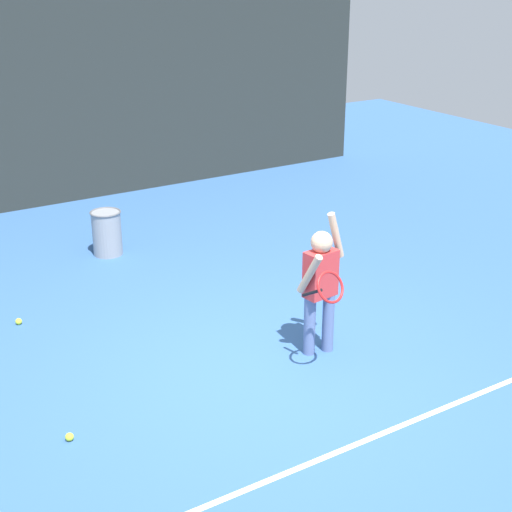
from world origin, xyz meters
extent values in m
plane|color=#335B93|center=(0.00, 0.00, 0.00)|extent=(20.00, 20.00, 0.00)
cube|color=white|center=(0.00, -1.26, 0.00)|extent=(9.00, 0.05, 0.00)
cube|color=#282D2B|center=(0.00, 5.83, 1.56)|extent=(10.97, 0.08, 3.13)
cylinder|color=slate|center=(0.00, 5.89, 1.64)|extent=(0.09, 0.09, 3.28)
cylinder|color=slate|center=(2.67, 5.89, 1.64)|extent=(0.09, 0.09, 3.28)
cylinder|color=slate|center=(5.33, 5.89, 1.64)|extent=(0.09, 0.09, 3.28)
cylinder|color=slate|center=(0.58, 0.08, 0.29)|extent=(0.11, 0.11, 0.58)
cylinder|color=slate|center=(0.76, 0.05, 0.29)|extent=(0.11, 0.11, 0.58)
cube|color=red|center=(0.67, 0.07, 0.80)|extent=(0.32, 0.20, 0.44)
sphere|color=tan|center=(0.67, 0.07, 1.10)|extent=(0.20, 0.20, 0.20)
cylinder|color=tan|center=(0.86, 0.11, 1.12)|extent=(0.21, 0.09, 0.46)
cylinder|color=tan|center=(0.49, -0.02, 0.87)|extent=(0.10, 0.29, 0.43)
cylinder|color=black|center=(0.42, -0.15, 0.75)|extent=(0.06, 0.24, 0.15)
torus|color=red|center=(0.45, -0.36, 0.88)|extent=(0.30, 0.20, 0.26)
cylinder|color=gray|center=(-0.08, 3.46, 0.28)|extent=(0.36, 0.36, 0.55)
torus|color=#595B60|center=(-0.08, 3.46, 0.55)|extent=(0.38, 0.38, 0.02)
sphere|color=#CCE033|center=(0.13, 4.30, 0.03)|extent=(0.07, 0.07, 0.07)
sphere|color=#CCE033|center=(-1.57, 2.12, 0.03)|extent=(0.07, 0.07, 0.07)
sphere|color=#CCE033|center=(-1.78, -0.05, 0.03)|extent=(0.07, 0.07, 0.07)
camera|label=1|loc=(-3.12, -4.89, 3.48)|focal=52.45mm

